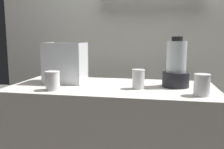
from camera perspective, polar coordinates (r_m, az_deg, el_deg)
counter at (r=1.82m, az=0.00°, el=-16.71°), size 1.40×0.64×0.90m
back_wall_unit at (r=2.40m, az=3.64°, el=9.39°), size 2.60×0.24×2.50m
carrot_display_bin at (r=1.83m, az=-11.08°, el=1.00°), size 0.28×0.22×0.29m
blender_pitcher at (r=1.69m, az=14.82°, el=1.69°), size 0.18×0.18×0.34m
juice_cup_mango_far_left at (r=1.58m, az=-13.77°, el=-1.65°), size 0.09×0.09×0.12m
juice_cup_beet_left at (r=1.59m, az=6.21°, el=-1.35°), size 0.08×0.08×0.13m
juice_cup_pomegranate_middle at (r=1.48m, az=20.35°, el=-2.57°), size 0.09×0.09×0.13m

